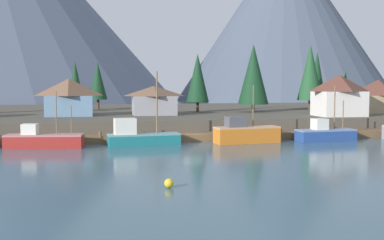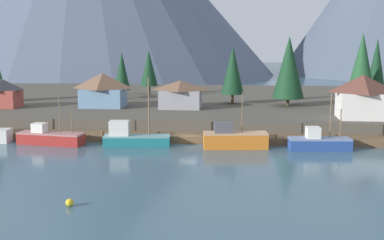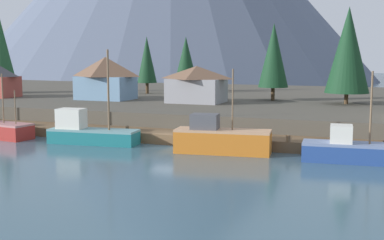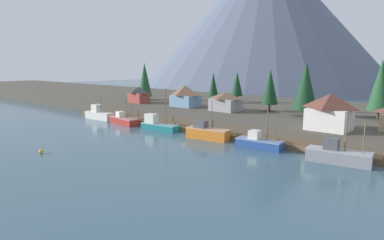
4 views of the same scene
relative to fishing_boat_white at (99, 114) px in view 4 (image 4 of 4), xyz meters
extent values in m
cube|color=#3D5B6B|center=(29.47, 21.56, -1.74)|extent=(400.00, 400.00, 1.00)
cube|color=brown|center=(29.47, 3.56, -0.74)|extent=(80.00, 4.00, 1.00)
cylinder|color=brown|center=(-6.53, 1.76, -0.44)|extent=(0.36, 0.36, 1.60)
cylinder|color=brown|center=(1.47, 1.76, -0.44)|extent=(0.36, 0.36, 1.60)
cylinder|color=brown|center=(9.47, 1.76, -0.44)|extent=(0.36, 0.36, 1.60)
cylinder|color=brown|center=(17.47, 1.76, -0.44)|extent=(0.36, 0.36, 1.60)
cylinder|color=brown|center=(25.47, 1.76, -0.44)|extent=(0.36, 0.36, 1.60)
cylinder|color=brown|center=(33.47, 1.76, -0.44)|extent=(0.36, 0.36, 1.60)
cylinder|color=brown|center=(41.47, 1.76, -0.44)|extent=(0.36, 0.36, 1.60)
cylinder|color=brown|center=(49.47, 1.76, -0.44)|extent=(0.36, 0.36, 1.60)
cylinder|color=brown|center=(57.47, 1.76, -0.44)|extent=(0.36, 0.36, 1.60)
cylinder|color=brown|center=(65.47, 1.76, -0.44)|extent=(0.36, 0.36, 1.60)
cube|color=#4C473D|center=(29.47, 33.56, 0.01)|extent=(400.00, 56.00, 2.50)
cone|color=#4C566B|center=(-66.17, 145.30, 21.99)|extent=(80.05, 80.05, 46.46)
cone|color=slate|center=(-23.80, 129.60, 39.06)|extent=(142.81, 142.81, 80.60)
cube|color=silver|center=(0.17, 0.01, -0.41)|extent=(9.20, 2.85, 1.65)
cube|color=silver|center=(0.17, 0.01, 0.51)|extent=(9.20, 2.85, 0.20)
cube|color=silver|center=(-0.91, -0.04, 1.58)|extent=(2.28, 1.97, 1.92)
cylinder|color=brown|center=(1.06, 0.05, 2.68)|extent=(0.18, 0.18, 4.13)
cylinder|color=brown|center=(-0.46, -0.02, 1.66)|extent=(3.76, 0.29, 0.79)
cube|color=maroon|center=(10.88, -0.49, -0.53)|extent=(9.37, 3.81, 1.42)
cube|color=#AD6C6A|center=(10.88, -0.49, 0.28)|extent=(9.37, 3.81, 0.20)
cube|color=silver|center=(9.23, -0.26, 1.00)|extent=(1.96, 1.81, 1.25)
cylinder|color=brown|center=(12.33, -0.70, 2.93)|extent=(0.13, 0.13, 5.10)
cylinder|color=brown|center=(14.07, -0.94, 2.10)|extent=(0.11, 0.11, 3.44)
cube|color=#196B70|center=(22.79, -0.23, -0.62)|extent=(9.07, 3.32, 1.24)
cube|color=#679496|center=(22.79, -0.23, 0.10)|extent=(9.07, 3.32, 0.20)
cube|color=silver|center=(20.45, -0.47, 1.18)|extent=(2.76, 2.09, 1.96)
cylinder|color=brown|center=(24.45, -0.07, 4.06)|extent=(0.20, 0.20, 7.72)
cube|color=#CC6B1E|center=(36.07, -0.39, -0.29)|extent=(8.66, 3.61, 1.91)
cube|color=tan|center=(36.07, -0.39, 0.77)|extent=(8.66, 3.61, 0.20)
cube|color=#4C4C51|center=(34.46, -0.59, 1.54)|extent=(2.60, 2.08, 1.34)
cylinder|color=brown|center=(36.91, -0.28, 3.53)|extent=(0.14, 0.14, 5.33)
cube|color=navy|center=(47.03, -0.23, -0.57)|extent=(8.14, 3.29, 1.35)
cube|color=#6C7DA2|center=(47.03, -0.23, 0.21)|extent=(8.14, 3.29, 0.20)
cube|color=silver|center=(46.11, -0.31, 1.03)|extent=(1.89, 1.98, 1.45)
cylinder|color=brown|center=(48.31, -0.12, 3.22)|extent=(0.16, 0.16, 5.82)
cylinder|color=brown|center=(49.62, 0.00, 2.22)|extent=(0.14, 0.14, 3.82)
cube|color=gray|center=(60.07, -0.54, -0.36)|extent=(9.08, 3.88, 1.75)
cube|color=#9F9FA2|center=(60.07, -0.54, 0.61)|extent=(9.08, 3.88, 0.20)
cube|color=#4C4C51|center=(58.99, -0.68, 1.51)|extent=(2.20, 2.21, 1.60)
cylinder|color=brown|center=(60.82, -0.44, 3.40)|extent=(0.19, 0.19, 5.37)
cylinder|color=brown|center=(63.13, -0.13, 2.94)|extent=(0.16, 0.16, 4.47)
cube|color=silver|center=(54.59, 10.93, 3.20)|extent=(7.00, 5.87, 3.87)
pyramid|color=brown|center=(54.59, 10.93, 6.45)|extent=(7.35, 6.16, 2.63)
cube|color=#6689A8|center=(12.88, 19.21, 2.86)|extent=(7.23, 5.30, 3.20)
pyramid|color=brown|center=(12.88, 19.21, 5.80)|extent=(7.59, 5.57, 2.68)
cube|color=#9E4238|center=(-4.09, 16.99, 2.78)|extent=(5.58, 4.28, 3.03)
pyramid|color=#2D2D33|center=(-4.09, 16.99, 5.22)|extent=(5.85, 4.49, 1.87)
cube|color=gray|center=(26.34, 19.22, 2.80)|extent=(6.85, 5.43, 3.08)
pyramid|color=brown|center=(26.34, 19.22, 5.17)|extent=(7.20, 5.70, 1.65)
cylinder|color=#4C3823|center=(13.44, 31.21, 2.13)|extent=(0.50, 0.50, 1.74)
cone|color=#14381E|center=(13.44, 31.21, 6.67)|extent=(3.13, 3.13, 7.34)
cylinder|color=#4C3823|center=(34.95, 25.90, 2.15)|extent=(0.50, 0.50, 1.79)
cone|color=#14381E|center=(34.95, 25.90, 7.36)|extent=(4.06, 4.06, 8.62)
cylinder|color=#4C3823|center=(58.39, 30.37, 2.18)|extent=(0.50, 0.50, 1.84)
cone|color=#1E4C28|center=(58.39, 30.37, 8.55)|extent=(4.97, 4.97, 10.90)
cylinder|color=#4C3823|center=(44.70, 23.95, 1.96)|extent=(0.50, 0.50, 1.41)
cone|color=#14381E|center=(44.70, 23.95, 8.01)|extent=(5.48, 5.48, 10.69)
cylinder|color=#4C3823|center=(17.49, 37.91, 2.24)|extent=(0.50, 0.50, 1.95)
cone|color=#14381E|center=(17.49, 37.91, 6.85)|extent=(3.63, 3.63, 7.27)
cylinder|color=#4C3823|center=(-9.14, 23.99, 1.84)|extent=(0.50, 0.50, 1.16)
cone|color=#1E4C28|center=(-9.14, 23.99, 7.87)|extent=(4.60, 4.60, 10.89)
sphere|color=gold|center=(22.16, -25.98, -0.89)|extent=(0.70, 0.70, 0.70)
camera|label=1|loc=(16.85, -62.43, 6.55)|focal=47.16mm
camera|label=2|loc=(37.27, -68.82, 13.56)|focal=49.28mm
camera|label=3|loc=(49.36, -42.99, 7.36)|focal=47.89mm
camera|label=4|loc=(74.74, -50.19, 12.97)|focal=31.68mm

